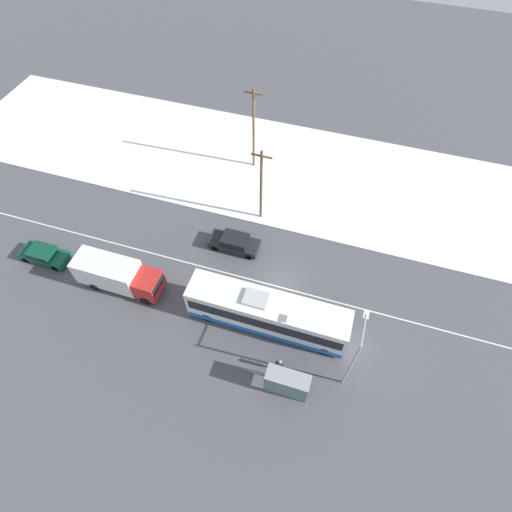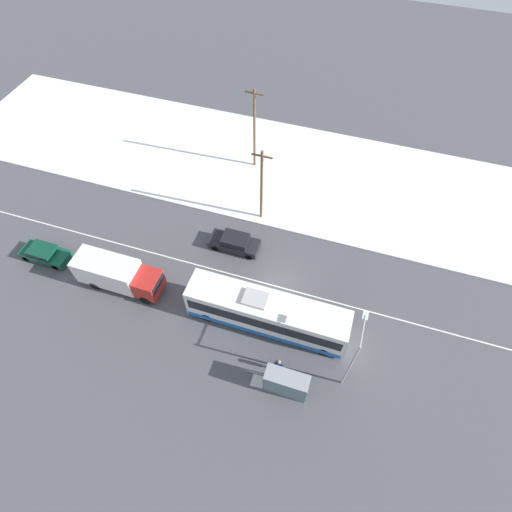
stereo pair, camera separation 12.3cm
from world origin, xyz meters
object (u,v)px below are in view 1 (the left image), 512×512
Objects in this scene: streetlamp at (355,353)px; utility_pole_snowlot at (254,129)px; box_truck at (117,274)px; parked_car_near_truck at (44,254)px; sedan_car at (235,242)px; city_bus at (267,313)px; utility_pole_roadside at (261,186)px; bus_shelter at (287,384)px; pedestrian_at_stop at (279,365)px.

utility_pole_snowlot reaches higher than streetlamp.
parked_car_near_truck is (-7.63, 0.40, -0.87)m from box_truck.
sedan_car is 0.50× the size of utility_pole_snowlot.
city_bus is 20.39m from parked_car_near_truck.
utility_pole_roadside is at bearing 128.58° from streetlamp.
box_truck reaches higher than bus_shelter.
city_bus is 6.92× the size of pedestrian_at_stop.
streetlamp is at bearing 142.85° from sedan_car.
utility_pole_snowlot is (13.81, 17.13, 3.92)m from parked_car_near_truck.
bus_shelter is 5.18m from streetlamp.
city_bus is at bearing -69.24° from utility_pole_snowlot.
city_bus is at bearing 119.45° from pedestrian_at_stop.
streetlamp is 0.83× the size of utility_pole_roadside.
sedan_car is at bearing -105.25° from utility_pole_roadside.
pedestrian_at_stop is 0.20× the size of utility_pole_snowlot.
box_truck is (-12.74, -0.22, -0.14)m from city_bus.
utility_pole_roadside reaches higher than streetlamp.
streetlamp is at bearing -6.26° from box_truck.
pedestrian_at_stop is at bearing -12.23° from box_truck.
utility_pole_snowlot is at bearing 110.76° from city_bus.
city_bus reaches higher than bus_shelter.
box_truck is 1.68× the size of parked_car_near_truck.
utility_pole_snowlot reaches higher than box_truck.
pedestrian_at_stop is (6.80, -9.73, 0.28)m from sedan_car.
city_bus reaches higher than pedestrian_at_stop.
bus_shelter is at bearing -16.50° from box_truck.
utility_pole_roadside is at bearing 112.98° from bus_shelter.
parked_car_near_truck is 23.71m from bus_shelter.
parked_car_near_truck is (-15.48, -6.15, -0.09)m from sedan_car.
pedestrian_at_stop is at bearing -67.74° from utility_pole_snowlot.
sedan_car is (-4.89, 6.33, -0.92)m from city_bus.
sedan_car is 2.51× the size of pedestrian_at_stop.
utility_pole_snowlot is at bearing 70.58° from box_truck.
city_bus is 1.56× the size of utility_pole_roadside.
box_truck is 1.09× the size of streetlamp.
sedan_car is (7.85, 6.55, -0.78)m from box_truck.
parked_car_near_truck is at bearing 174.66° from streetlamp.
utility_pole_snowlot reaches higher than city_bus.
box_truck reaches higher than pedestrian_at_stop.
streetlamp is 0.74× the size of utility_pole_snowlot.
box_truck is 16.20m from bus_shelter.
box_truck is at bearing -109.42° from utility_pole_snowlot.
sedan_car is 0.68× the size of streetlamp.
bus_shelter is at bearing 124.54° from sedan_car.
parked_car_near_truck is at bearing 177.00° from box_truck.
city_bus is 3.95m from pedestrian_at_stop.
city_bus is at bearing 0.97° from box_truck.
bus_shelter is (0.87, -1.42, 0.58)m from pedestrian_at_stop.
utility_pole_roadside reaches higher than sedan_car.
box_truck is 1.60× the size of sedan_car.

